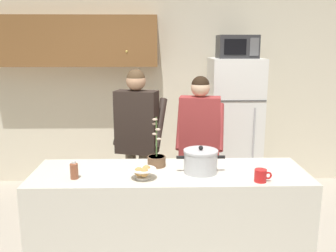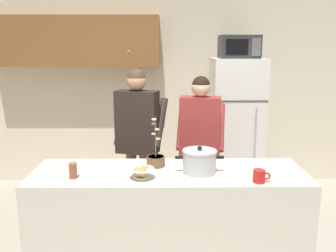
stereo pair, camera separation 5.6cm
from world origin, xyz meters
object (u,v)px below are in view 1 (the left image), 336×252
at_px(coffee_mug, 261,176).
at_px(microwave, 237,47).
at_px(cooking_pot, 201,161).
at_px(potted_orchid, 157,159).
at_px(refrigerator, 234,126).
at_px(person_near_pot, 137,130).
at_px(bottle_near_edge, 74,170).
at_px(bread_bowl, 143,173).
at_px(person_by_sink, 199,136).

bearing_deg(coffee_mug, microwave, 83.90).
distance_m(cooking_pot, potted_orchid, 0.38).
xyz_separation_m(refrigerator, coffee_mug, (-0.22, -2.09, 0.10)).
distance_m(person_near_pot, bottle_near_edge, 1.13).
height_order(refrigerator, microwave, microwave).
distance_m(bread_bowl, potted_orchid, 0.32).
relative_size(person_by_sink, bread_bowl, 8.03).
bearing_deg(bread_bowl, cooking_pot, 17.08).
height_order(person_near_pot, coffee_mug, person_near_pot).
bearing_deg(microwave, coffee_mug, -96.10).
xyz_separation_m(refrigerator, person_near_pot, (-1.20, -0.94, 0.18)).
xyz_separation_m(bottle_near_edge, potted_orchid, (0.62, 0.28, -0.00)).
height_order(bread_bowl, bottle_near_edge, bottle_near_edge).
height_order(microwave, person_by_sink, microwave).
height_order(refrigerator, person_near_pot, refrigerator).
bearing_deg(refrigerator, bread_bowl, -118.47).
bearing_deg(person_by_sink, person_near_pot, 174.98).
bearing_deg(cooking_pot, bottle_near_edge, -173.16).
height_order(cooking_pot, potted_orchid, potted_orchid).
height_order(cooking_pot, bread_bowl, cooking_pot).
xyz_separation_m(refrigerator, person_by_sink, (-0.56, -1.00, 0.13)).
distance_m(coffee_mug, bread_bowl, 0.88).
height_order(bottle_near_edge, potted_orchid, potted_orchid).
xyz_separation_m(person_by_sink, cooking_pot, (-0.09, -0.88, 0.01)).
bearing_deg(person_near_pot, potted_orchid, -75.34).
relative_size(coffee_mug, bottle_near_edge, 0.93).
xyz_separation_m(coffee_mug, potted_orchid, (-0.77, 0.38, 0.02)).
relative_size(person_by_sink, cooking_pot, 4.19).
relative_size(microwave, cooking_pot, 1.25).
bearing_deg(bottle_near_edge, microwave, 50.73).
height_order(microwave, cooking_pot, microwave).
relative_size(refrigerator, potted_orchid, 4.18).
distance_m(microwave, cooking_pot, 2.15).
bearing_deg(person_near_pot, cooking_pot, -59.51).
height_order(cooking_pot, coffee_mug, cooking_pot).
height_order(person_by_sink, bread_bowl, person_by_sink).
bearing_deg(potted_orchid, coffee_mug, -26.03).
bearing_deg(bottle_near_edge, coffee_mug, -4.10).
height_order(coffee_mug, potted_orchid, potted_orchid).
distance_m(microwave, bottle_near_edge, 2.70).
distance_m(person_near_pot, coffee_mug, 1.51).
height_order(person_near_pot, potted_orchid, person_near_pot).
xyz_separation_m(person_by_sink, potted_orchid, (-0.44, -0.72, -0.01)).
relative_size(cooking_pot, bread_bowl, 1.91).
bearing_deg(bread_bowl, potted_orchid, 71.35).
relative_size(cooking_pot, bottle_near_edge, 2.71).
height_order(refrigerator, coffee_mug, refrigerator).
distance_m(microwave, person_near_pot, 1.73).
bearing_deg(bread_bowl, microwave, 61.27).
bearing_deg(cooking_pot, person_by_sink, 84.26).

